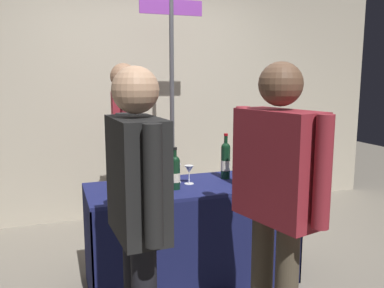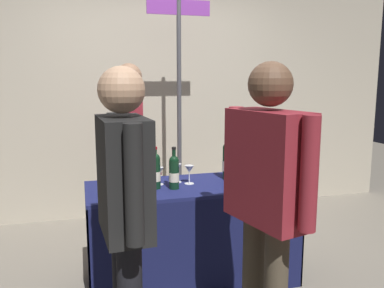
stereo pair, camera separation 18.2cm
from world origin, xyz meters
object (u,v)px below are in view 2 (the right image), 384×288
(vendor_presenter, at_px, (130,139))
(wine_glass_mid, at_px, (159,172))
(booth_signpost, at_px, (179,92))
(taster_foreground_right, at_px, (267,190))
(featured_wine_bottle, at_px, (252,157))
(wine_glass_near_taster, at_px, (177,169))
(wine_glass_near_vendor, at_px, (189,170))
(display_bottle_0, at_px, (155,170))
(tasting_table, at_px, (192,216))
(flower_vase, at_px, (120,172))

(vendor_presenter, bearing_deg, wine_glass_mid, 15.80)
(booth_signpost, bearing_deg, taster_foreground_right, -91.36)
(featured_wine_bottle, xyz_separation_m, taster_foreground_right, (-0.42, -1.12, 0.07))
(featured_wine_bottle, xyz_separation_m, wine_glass_near_taster, (-0.64, -0.07, -0.04))
(vendor_presenter, height_order, taster_foreground_right, vendor_presenter)
(wine_glass_near_vendor, relative_size, booth_signpost, 0.06)
(featured_wine_bottle, height_order, vendor_presenter, vendor_presenter)
(display_bottle_0, relative_size, wine_glass_near_vendor, 2.16)
(wine_glass_mid, bearing_deg, wine_glass_near_taster, 12.40)
(featured_wine_bottle, distance_m, booth_signpost, 1.11)
(display_bottle_0, xyz_separation_m, taster_foreground_right, (0.40, -0.93, 0.08))
(tasting_table, bearing_deg, wine_glass_near_vendor, 120.49)
(display_bottle_0, height_order, taster_foreground_right, taster_foreground_right)
(vendor_presenter, bearing_deg, display_bottle_0, 11.13)
(display_bottle_0, xyz_separation_m, wine_glass_mid, (0.05, 0.09, -0.04))
(wine_glass_near_vendor, bearing_deg, flower_vase, 176.69)
(tasting_table, bearing_deg, booth_signpost, 80.91)
(wine_glass_mid, bearing_deg, featured_wine_bottle, 7.30)
(featured_wine_bottle, xyz_separation_m, display_bottle_0, (-0.82, -0.19, -0.01))
(wine_glass_mid, distance_m, wine_glass_near_taster, 0.14)
(display_bottle_0, height_order, vendor_presenter, vendor_presenter)
(tasting_table, xyz_separation_m, wine_glass_mid, (-0.23, 0.06, 0.34))
(vendor_presenter, bearing_deg, taster_foreground_right, 21.47)
(display_bottle_0, distance_m, wine_glass_near_taster, 0.22)
(booth_signpost, bearing_deg, wine_glass_near_taster, -104.98)
(wine_glass_near_vendor, xyz_separation_m, wine_glass_mid, (-0.22, 0.04, -0.01))
(flower_vase, bearing_deg, wine_glass_near_vendor, -3.31)
(flower_vase, bearing_deg, vendor_presenter, 77.15)
(tasting_table, xyz_separation_m, display_bottle_0, (-0.28, -0.03, 0.38))
(wine_glass_near_taster, bearing_deg, wine_glass_mid, -167.60)
(flower_vase, bearing_deg, taster_foreground_right, -57.73)
(wine_glass_near_taster, bearing_deg, featured_wine_bottle, 6.18)
(display_bottle_0, bearing_deg, wine_glass_near_vendor, 11.42)
(tasting_table, height_order, wine_glass_near_vendor, wine_glass_near_vendor)
(flower_vase, relative_size, booth_signpost, 0.17)
(wine_glass_near_taster, distance_m, taster_foreground_right, 1.07)
(featured_wine_bottle, height_order, display_bottle_0, featured_wine_bottle)
(featured_wine_bottle, xyz_separation_m, vendor_presenter, (-0.89, 0.59, 0.09))
(flower_vase, height_order, taster_foreground_right, taster_foreground_right)
(wine_glass_mid, xyz_separation_m, flower_vase, (-0.28, -0.01, 0.02))
(wine_glass_mid, bearing_deg, flower_vase, -178.23)
(wine_glass_near_vendor, bearing_deg, vendor_presenter, 114.77)
(flower_vase, xyz_separation_m, taster_foreground_right, (0.64, -1.01, 0.10))
(featured_wine_bottle, bearing_deg, booth_signpost, 111.68)
(wine_glass_mid, height_order, vendor_presenter, vendor_presenter)
(display_bottle_0, height_order, wine_glass_near_taster, display_bottle_0)
(taster_foreground_right, bearing_deg, vendor_presenter, 1.90)
(wine_glass_mid, relative_size, booth_signpost, 0.06)
(flower_vase, bearing_deg, tasting_table, -5.91)
(wine_glass_near_vendor, distance_m, vendor_presenter, 0.81)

